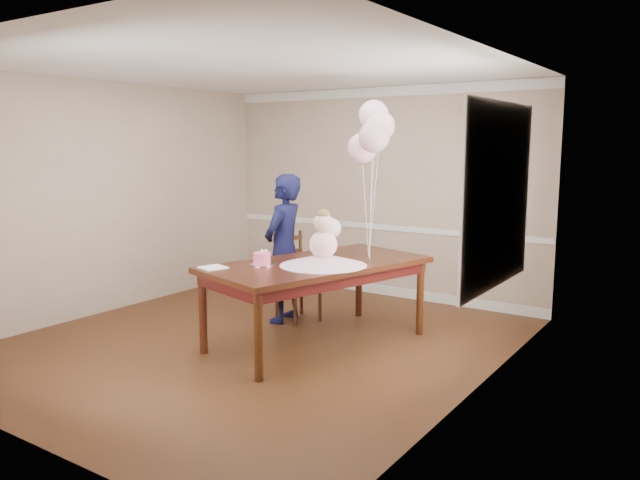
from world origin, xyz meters
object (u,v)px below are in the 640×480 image
(birthday_cake, at_px, (262,258))
(dining_chair_seat, at_px, (298,282))
(woman, at_px, (284,248))
(dining_table_top, at_px, (317,265))

(birthday_cake, distance_m, dining_chair_seat, 1.13)
(birthday_cake, xyz_separation_m, woman, (-0.41, 0.88, -0.07))
(birthday_cake, bearing_deg, dining_chair_seat, 106.29)
(birthday_cake, height_order, dining_chair_seat, birthday_cake)
(dining_table_top, distance_m, woman, 0.89)
(dining_table_top, height_order, woman, woman)
(dining_chair_seat, distance_m, woman, 0.42)
(dining_table_top, relative_size, woman, 1.34)
(birthday_cake, xyz_separation_m, dining_chair_seat, (-0.29, 0.99, -0.46))
(woman, bearing_deg, dining_table_top, 50.27)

